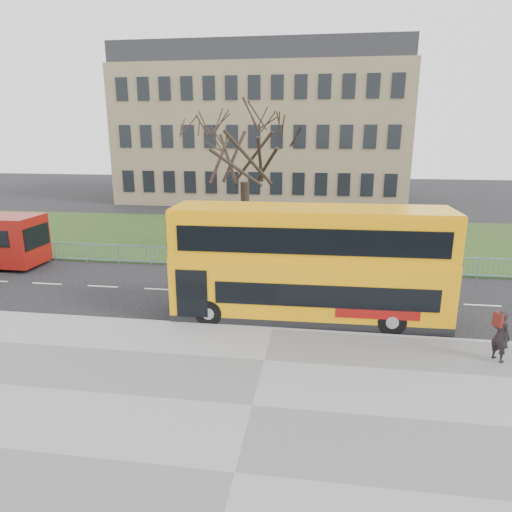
% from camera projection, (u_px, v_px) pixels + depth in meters
% --- Properties ---
extents(ground, '(120.00, 120.00, 0.00)m').
position_uv_depth(ground, '(276.00, 316.00, 19.20)').
color(ground, black).
rests_on(ground, ground).
extents(pavement, '(80.00, 10.50, 0.12)m').
position_uv_depth(pavement, '(252.00, 407.00, 12.74)').
color(pavement, slate).
rests_on(pavement, ground).
extents(kerb, '(80.00, 0.20, 0.14)m').
position_uv_depth(kerb, '(272.00, 329.00, 17.70)').
color(kerb, gray).
rests_on(kerb, ground).
extents(grass_verge, '(80.00, 15.40, 0.08)m').
position_uv_depth(grass_verge, '(296.00, 238.00, 32.84)').
color(grass_verge, '#1D3613').
rests_on(grass_verge, ground).
extents(guard_railing, '(40.00, 0.12, 1.10)m').
position_uv_depth(guard_railing, '(288.00, 261.00, 25.35)').
color(guard_railing, '#6890B9').
rests_on(guard_railing, ground).
extents(bare_tree, '(7.36, 7.36, 10.51)m').
position_uv_depth(bare_tree, '(245.00, 168.00, 27.74)').
color(bare_tree, black).
rests_on(bare_tree, grass_verge).
extents(civic_building, '(30.00, 15.00, 14.00)m').
position_uv_depth(civic_building, '(264.00, 136.00, 51.44)').
color(civic_building, '#827352').
rests_on(civic_building, ground).
extents(yellow_bus, '(11.00, 2.83, 4.59)m').
position_uv_depth(yellow_bus, '(309.00, 262.00, 18.27)').
color(yellow_bus, '#FFA70A').
rests_on(yellow_bus, ground).
extents(pedestrian, '(0.70, 0.77, 1.76)m').
position_uv_depth(pedestrian, '(501.00, 336.00, 15.01)').
color(pedestrian, black).
rests_on(pedestrian, pavement).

